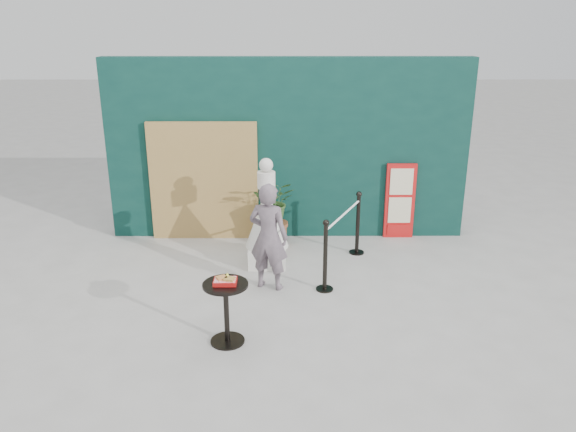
% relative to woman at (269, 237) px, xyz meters
% --- Properties ---
extents(ground, '(60.00, 60.00, 0.00)m').
position_rel_woman_xyz_m(ground, '(0.27, -1.04, -0.76)').
color(ground, '#ADAAA5').
rests_on(ground, ground).
extents(back_wall, '(6.00, 0.30, 3.00)m').
position_rel_woman_xyz_m(back_wall, '(0.27, 2.11, 0.74)').
color(back_wall, '#0A2D29').
rests_on(back_wall, ground).
extents(bamboo_fence, '(1.80, 0.08, 2.00)m').
position_rel_woman_xyz_m(bamboo_fence, '(-1.13, 1.90, 0.24)').
color(bamboo_fence, tan).
rests_on(bamboo_fence, ground).
extents(woman, '(0.64, 0.53, 1.51)m').
position_rel_woman_xyz_m(woman, '(0.00, 0.00, 0.00)').
color(woman, slate).
rests_on(woman, ground).
extents(menu_board, '(0.50, 0.07, 1.30)m').
position_rel_woman_xyz_m(menu_board, '(2.17, 1.91, -0.11)').
color(menu_board, red).
rests_on(menu_board, ground).
extents(statue, '(0.65, 0.65, 1.67)m').
position_rel_woman_xyz_m(statue, '(-0.05, 0.78, -0.08)').
color(statue, silver).
rests_on(statue, ground).
extents(cafe_table, '(0.52, 0.52, 0.75)m').
position_rel_woman_xyz_m(cafe_table, '(-0.44, -1.42, -0.26)').
color(cafe_table, black).
rests_on(cafe_table, ground).
extents(food_basket, '(0.26, 0.19, 0.11)m').
position_rel_woman_xyz_m(food_basket, '(-0.44, -1.42, 0.03)').
color(food_basket, red).
rests_on(food_basket, cafe_table).
extents(planter, '(0.66, 0.57, 1.12)m').
position_rel_woman_xyz_m(planter, '(0.05, 1.58, -0.10)').
color(planter, brown).
rests_on(planter, ground).
extents(stanchion_barrier, '(0.84, 1.54, 1.03)m').
position_rel_woman_xyz_m(stanchion_barrier, '(1.07, 0.56, -0.26)').
color(stanchion_barrier, black).
rests_on(stanchion_barrier, ground).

